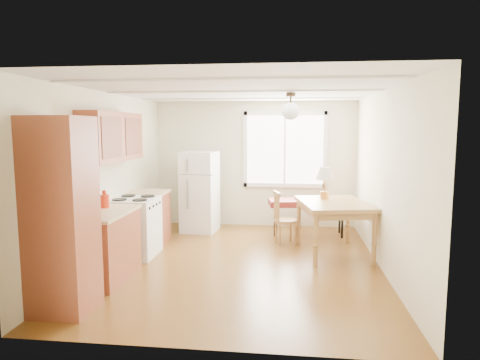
% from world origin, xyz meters
% --- Properties ---
extents(room_shell, '(4.60, 5.60, 2.62)m').
position_xyz_m(room_shell, '(0.00, 0.00, 1.25)').
color(room_shell, '#533011').
rests_on(room_shell, ground).
extents(kitchen_run, '(0.65, 3.40, 2.20)m').
position_xyz_m(kitchen_run, '(-1.72, -0.63, 0.84)').
color(kitchen_run, brown).
rests_on(kitchen_run, ground).
extents(window_unit, '(1.64, 0.05, 1.51)m').
position_xyz_m(window_unit, '(0.60, 2.47, 1.55)').
color(window_unit, white).
rests_on(window_unit, room_shell).
extents(pendant_light, '(0.26, 0.26, 0.40)m').
position_xyz_m(pendant_light, '(0.70, 0.40, 2.24)').
color(pendant_light, '#312415').
rests_on(pendant_light, room_shell).
extents(refrigerator, '(0.70, 0.70, 1.53)m').
position_xyz_m(refrigerator, '(-1.00, 1.87, 0.77)').
color(refrigerator, white).
rests_on(refrigerator, ground).
extents(bench, '(1.50, 0.74, 0.66)m').
position_xyz_m(bench, '(1.05, 1.83, 0.60)').
color(bench, maroon).
rests_on(bench, ground).
extents(dining_table, '(1.23, 1.49, 0.83)m').
position_xyz_m(dining_table, '(1.39, 0.63, 0.73)').
color(dining_table, olive).
rests_on(dining_table, ground).
extents(chair, '(0.43, 0.42, 0.89)m').
position_xyz_m(chair, '(0.56, 1.11, 0.51)').
color(chair, olive).
rests_on(chair, ground).
extents(table_lamp, '(0.30, 0.30, 0.51)m').
position_xyz_m(table_lamp, '(1.27, 0.92, 1.21)').
color(table_lamp, gold).
rests_on(table_lamp, dining_table).
extents(coffee_maker, '(0.23, 0.28, 0.40)m').
position_xyz_m(coffee_maker, '(-1.72, -1.32, 1.05)').
color(coffee_maker, black).
rests_on(coffee_maker, kitchen_run).
extents(kettle, '(0.13, 0.13, 0.24)m').
position_xyz_m(kettle, '(-1.79, -0.59, 1.00)').
color(kettle, red).
rests_on(kettle, kitchen_run).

